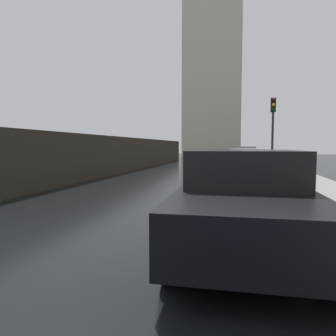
{
  "coord_description": "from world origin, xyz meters",
  "views": [
    {
      "loc": [
        2.36,
        -3.7,
        1.55
      ],
      "look_at": [
        0.2,
        5.61,
        0.87
      ],
      "focal_mm": 32.53,
      "sensor_mm": 36.0,
      "label": 1
    }
  ],
  "objects_px": {
    "car_black_mid_road": "(243,197)",
    "traffic_light": "(273,121)",
    "car_white_near_kerb": "(247,164)",
    "car_silver_far_ahead": "(245,157)",
    "car_grey_far_lane": "(247,173)"
  },
  "relations": [
    {
      "from": "car_white_near_kerb",
      "to": "car_black_mid_road",
      "type": "relative_size",
      "value": 1.01
    },
    {
      "from": "car_black_mid_road",
      "to": "car_silver_far_ahead",
      "type": "distance_m",
      "value": 17.97
    },
    {
      "from": "car_white_near_kerb",
      "to": "car_black_mid_road",
      "type": "distance_m",
      "value": 9.55
    },
    {
      "from": "car_black_mid_road",
      "to": "car_grey_far_lane",
      "type": "relative_size",
      "value": 1.13
    },
    {
      "from": "car_white_near_kerb",
      "to": "car_black_mid_road",
      "type": "bearing_deg",
      "value": -89.41
    },
    {
      "from": "car_white_near_kerb",
      "to": "car_grey_far_lane",
      "type": "bearing_deg",
      "value": -88.95
    },
    {
      "from": "car_grey_far_lane",
      "to": "traffic_light",
      "type": "distance_m",
      "value": 8.48
    },
    {
      "from": "car_grey_far_lane",
      "to": "car_black_mid_road",
      "type": "bearing_deg",
      "value": -89.81
    },
    {
      "from": "car_white_near_kerb",
      "to": "traffic_light",
      "type": "relative_size",
      "value": 1.12
    },
    {
      "from": "car_grey_far_lane",
      "to": "traffic_light",
      "type": "relative_size",
      "value": 0.99
    },
    {
      "from": "car_silver_far_ahead",
      "to": "car_grey_far_lane",
      "type": "bearing_deg",
      "value": -86.32
    },
    {
      "from": "car_silver_far_ahead",
      "to": "car_grey_far_lane",
      "type": "height_order",
      "value": "car_silver_far_ahead"
    },
    {
      "from": "car_black_mid_road",
      "to": "car_silver_far_ahead",
      "type": "relative_size",
      "value": 1.06
    },
    {
      "from": "car_black_mid_road",
      "to": "traffic_light",
      "type": "xyz_separation_m",
      "value": [
        1.73,
        12.76,
        2.18
      ]
    },
    {
      "from": "car_silver_far_ahead",
      "to": "traffic_light",
      "type": "xyz_separation_m",
      "value": [
        1.37,
        -5.21,
        2.15
      ]
    }
  ]
}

